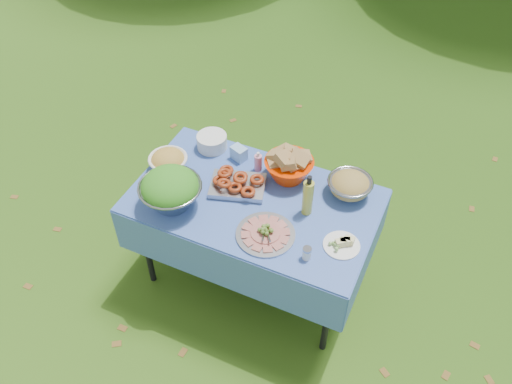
% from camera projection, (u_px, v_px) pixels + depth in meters
% --- Properties ---
extents(ground, '(80.00, 80.00, 0.00)m').
position_uv_depth(ground, '(254.00, 275.00, 3.78)').
color(ground, '#133509').
rests_on(ground, ground).
extents(picnic_table, '(1.46, 0.86, 0.76)m').
position_uv_depth(picnic_table, '(254.00, 240.00, 3.51)').
color(picnic_table, '#759BE2').
rests_on(picnic_table, ground).
extents(salad_bowl, '(0.46, 0.46, 0.24)m').
position_uv_depth(salad_bowl, '(170.00, 190.00, 3.12)').
color(salad_bowl, '#979B9F').
rests_on(salad_bowl, picnic_table).
extents(pasta_bowl_white, '(0.29, 0.29, 0.13)m').
position_uv_depth(pasta_bowl_white, '(168.00, 161.00, 3.38)').
color(pasta_bowl_white, white).
rests_on(pasta_bowl_white, picnic_table).
extents(plate_stack, '(0.26, 0.26, 0.10)m').
position_uv_depth(plate_stack, '(212.00, 142.00, 3.54)').
color(plate_stack, white).
rests_on(plate_stack, picnic_table).
extents(wipes_box, '(0.12, 0.10, 0.09)m').
position_uv_depth(wipes_box, '(239.00, 153.00, 3.46)').
color(wipes_box, '#8DBFEB').
rests_on(wipes_box, picnic_table).
extents(sanitizer_bottle, '(0.06, 0.06, 0.14)m').
position_uv_depth(sanitizer_bottle, '(258.00, 161.00, 3.37)').
color(sanitizer_bottle, pink).
rests_on(sanitizer_bottle, picnic_table).
extents(bread_bowl, '(0.35, 0.35, 0.20)m').
position_uv_depth(bread_bowl, '(289.00, 165.00, 3.30)').
color(bread_bowl, '#E83200').
rests_on(bread_bowl, picnic_table).
extents(pasta_bowl_steel, '(0.33, 0.33, 0.14)m').
position_uv_depth(pasta_bowl_steel, '(350.00, 185.00, 3.22)').
color(pasta_bowl_steel, '#979B9F').
rests_on(pasta_bowl_steel, picnic_table).
extents(fried_tray, '(0.38, 0.32, 0.08)m').
position_uv_depth(fried_tray, '(238.00, 184.00, 3.28)').
color(fried_tray, '#AAAAAE').
rests_on(fried_tray, picnic_table).
extents(charcuterie_platter, '(0.36, 0.36, 0.08)m').
position_uv_depth(charcuterie_platter, '(266.00, 230.00, 3.01)').
color(charcuterie_platter, '#A3A5AA').
rests_on(charcuterie_platter, picnic_table).
extents(oil_bottle, '(0.07, 0.07, 0.28)m').
position_uv_depth(oil_bottle, '(308.00, 195.00, 3.07)').
color(oil_bottle, gold).
rests_on(oil_bottle, picnic_table).
extents(cheese_plate, '(0.27, 0.27, 0.06)m').
position_uv_depth(cheese_plate, '(342.00, 243.00, 2.96)').
color(cheese_plate, white).
rests_on(cheese_plate, picnic_table).
extents(shaker, '(0.05, 0.05, 0.08)m').
position_uv_depth(shaker, '(307.00, 253.00, 2.90)').
color(shaker, silver).
rests_on(shaker, picnic_table).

